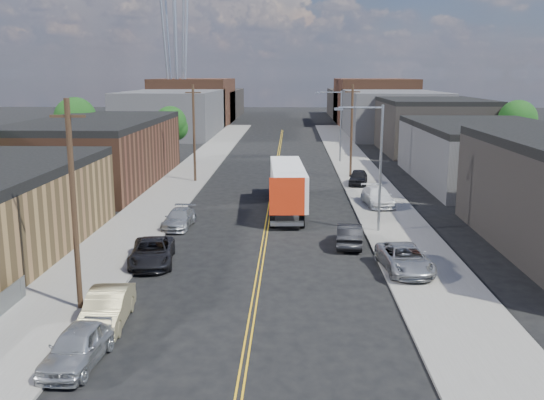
# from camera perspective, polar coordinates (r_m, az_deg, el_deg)

# --- Properties ---
(ground) EXTENTS (260.00, 260.00, 0.00)m
(ground) POSITION_cam_1_polar(r_m,az_deg,el_deg) (77.66, 0.50, 3.60)
(ground) COLOR black
(ground) RESTS_ON ground
(centerline) EXTENTS (0.32, 120.00, 0.01)m
(centerline) POSITION_cam_1_polar(r_m,az_deg,el_deg) (62.85, 0.18, 1.67)
(centerline) COLOR gold
(centerline) RESTS_ON ground
(sidewalk_left) EXTENTS (5.00, 140.00, 0.15)m
(sidewalk_left) POSITION_cam_1_polar(r_m,az_deg,el_deg) (63.82, -8.38, 1.76)
(sidewalk_left) COLOR slate
(sidewalk_left) RESTS_ON ground
(sidewalk_right) EXTENTS (5.00, 140.00, 0.15)m
(sidewalk_right) POSITION_cam_1_polar(r_m,az_deg,el_deg) (63.29, 8.81, 1.66)
(sidewalk_right) COLOR slate
(sidewalk_right) RESTS_ON ground
(warehouse_brown) EXTENTS (12.00, 26.00, 6.60)m
(warehouse_brown) POSITION_cam_1_polar(r_m,az_deg,el_deg) (64.45, -16.11, 4.42)
(warehouse_brown) COLOR #492B1D
(warehouse_brown) RESTS_ON ground
(industrial_right_b) EXTENTS (14.00, 24.00, 6.10)m
(industrial_right_b) POSITION_cam_1_polar(r_m,az_deg,el_deg) (66.51, 19.57, 4.20)
(industrial_right_b) COLOR #3A393C
(industrial_right_b) RESTS_ON ground
(industrial_right_c) EXTENTS (14.00, 22.00, 7.60)m
(industrial_right_c) POSITION_cam_1_polar(r_m,az_deg,el_deg) (91.41, 14.71, 6.85)
(industrial_right_c) COLOR black
(industrial_right_c) RESTS_ON ground
(skyline_left_a) EXTENTS (16.00, 30.00, 8.00)m
(skyline_left_a) POSITION_cam_1_polar(r_m,az_deg,el_deg) (114.17, -9.27, 8.09)
(skyline_left_a) COLOR #3A393C
(skyline_left_a) RESTS_ON ground
(skyline_right_a) EXTENTS (16.00, 30.00, 8.00)m
(skyline_right_a) POSITION_cam_1_polar(r_m,az_deg,el_deg) (113.54, 11.17, 8.00)
(skyline_right_a) COLOR #3A393C
(skyline_right_a) RESTS_ON ground
(skyline_left_b) EXTENTS (16.00, 26.00, 10.00)m
(skyline_left_b) POSITION_cam_1_polar(r_m,az_deg,el_deg) (138.70, -7.30, 9.19)
(skyline_left_b) COLOR #492B1D
(skyline_left_b) RESTS_ON ground
(skyline_right_b) EXTENTS (16.00, 26.00, 10.00)m
(skyline_right_b) POSITION_cam_1_polar(r_m,az_deg,el_deg) (138.19, 9.52, 9.12)
(skyline_right_b) COLOR #492B1D
(skyline_right_b) RESTS_ON ground
(skyline_left_c) EXTENTS (16.00, 40.00, 7.00)m
(skyline_left_c) POSITION_cam_1_polar(r_m,az_deg,el_deg) (158.53, -6.15, 8.99)
(skyline_left_c) COLOR black
(skyline_left_c) RESTS_ON ground
(skyline_right_c) EXTENTS (16.00, 40.00, 7.00)m
(skyline_right_c) POSITION_cam_1_polar(r_m,az_deg,el_deg) (158.09, 8.55, 8.92)
(skyline_right_c) COLOR black
(skyline_right_c) RESTS_ON ground
(streetlight_near) EXTENTS (3.39, 0.25, 9.00)m
(streetlight_near) POSITION_cam_1_polar(r_m,az_deg,el_deg) (42.64, 9.68, 3.91)
(streetlight_near) COLOR gray
(streetlight_near) RESTS_ON ground
(streetlight_far) EXTENTS (3.39, 0.25, 9.00)m
(streetlight_far) POSITION_cam_1_polar(r_m,az_deg,el_deg) (77.28, 6.19, 7.47)
(streetlight_far) COLOR gray
(streetlight_far) RESTS_ON ground
(utility_pole_left_near) EXTENTS (1.60, 0.26, 10.00)m
(utility_pole_left_near) POSITION_cam_1_polar(r_m,az_deg,el_deg) (29.25, -18.16, -0.47)
(utility_pole_left_near) COLOR black
(utility_pole_left_near) RESTS_ON ground
(utility_pole_left_far) EXTENTS (1.60, 0.26, 10.00)m
(utility_pole_left_far) POSITION_cam_1_polar(r_m,az_deg,el_deg) (62.93, -7.35, 6.30)
(utility_pole_left_far) COLOR black
(utility_pole_left_far) RESTS_ON ground
(utility_pole_right) EXTENTS (1.60, 0.26, 10.00)m
(utility_pole_right) POSITION_cam_1_polar(r_m,az_deg,el_deg) (65.44, 7.50, 6.50)
(utility_pole_right) COLOR black
(utility_pole_right) RESTS_ON ground
(tree_left_mid) EXTENTS (5.10, 5.04, 8.37)m
(tree_left_mid) POSITION_cam_1_polar(r_m,az_deg,el_deg) (76.52, -17.96, 7.04)
(tree_left_mid) COLOR black
(tree_left_mid) RESTS_ON ground
(tree_left_far) EXTENTS (4.35, 4.20, 6.97)m
(tree_left_far) POSITION_cam_1_polar(r_m,az_deg,el_deg) (80.66, -9.49, 7.01)
(tree_left_far) COLOR black
(tree_left_far) RESTS_ON ground
(tree_right_far) EXTENTS (4.85, 4.76, 7.91)m
(tree_right_far) POSITION_cam_1_polar(r_m,az_deg,el_deg) (82.10, 22.13, 6.82)
(tree_right_far) COLOR black
(tree_right_far) RESTS_ON ground
(semi_truck) EXTENTS (3.13, 14.89, 3.87)m
(semi_truck) POSITION_cam_1_polar(r_m,az_deg,el_deg) (50.20, 1.48, 1.63)
(semi_truck) COLOR silver
(semi_truck) RESTS_ON ground
(car_left_a) EXTENTS (2.10, 4.59, 1.53)m
(car_left_a) POSITION_cam_1_polar(r_m,az_deg,el_deg) (25.12, -17.82, -12.98)
(car_left_a) COLOR #AAADAF
(car_left_a) RESTS_ON ground
(car_left_b) EXTENTS (2.01, 4.93, 1.59)m
(car_left_b) POSITION_cam_1_polar(r_m,az_deg,el_deg) (28.43, -15.24, -9.78)
(car_left_b) COLOR #968B62
(car_left_b) RESTS_ON ground
(car_left_c) EXTENTS (3.15, 5.60, 1.48)m
(car_left_c) POSITION_cam_1_polar(r_m,az_deg,el_deg) (36.55, -11.22, -4.83)
(car_left_c) COLOR black
(car_left_c) RESTS_ON ground
(car_left_d) EXTENTS (2.12, 4.73, 1.35)m
(car_left_d) POSITION_cam_1_polar(r_m,az_deg,el_deg) (44.84, -8.74, -1.73)
(car_left_d) COLOR #A0A3A5
(car_left_d) RESTS_ON ground
(car_right_oncoming) EXTENTS (2.01, 4.73, 1.52)m
(car_right_oncoming) POSITION_cam_1_polar(r_m,az_deg,el_deg) (39.92, 7.30, -3.25)
(car_right_oncoming) COLOR black
(car_right_oncoming) RESTS_ON ground
(car_right_lot_a) EXTENTS (2.93, 5.47, 1.46)m
(car_right_lot_a) POSITION_cam_1_polar(r_m,az_deg,el_deg) (34.98, 12.38, -5.39)
(car_right_lot_a) COLOR #9FA0A3
(car_right_lot_a) RESTS_ON sidewalk_right
(car_right_lot_b) EXTENTS (2.61, 5.36, 1.50)m
(car_right_lot_b) POSITION_cam_1_polar(r_m,az_deg,el_deg) (51.86, 9.90, 0.32)
(car_right_lot_b) COLOR silver
(car_right_lot_b) RESTS_ON sidewalk_right
(car_right_lot_c) EXTENTS (2.44, 4.59, 1.49)m
(car_right_lot_c) POSITION_cam_1_polar(r_m,az_deg,el_deg) (61.42, 8.12, 2.15)
(car_right_lot_c) COLOR black
(car_right_lot_c) RESTS_ON sidewalk_right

